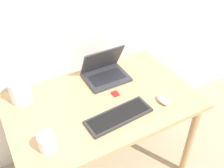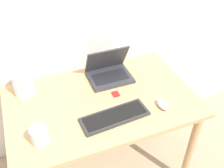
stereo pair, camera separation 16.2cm
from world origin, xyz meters
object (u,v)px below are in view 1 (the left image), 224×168
at_px(keyboard, 119,116).
at_px(mug, 47,142).
at_px(mp3_player, 115,94).
at_px(mouse, 163,100).
at_px(laptop, 105,71).
at_px(vase, 19,87).

height_order(keyboard, mug, mug).
xyz_separation_m(mp3_player, mug, (-0.51, -0.21, 0.05)).
relative_size(keyboard, mouse, 4.06).
bearing_deg(mug, laptop, 36.75).
relative_size(keyboard, mp3_player, 8.32).
bearing_deg(mp3_player, vase, 156.84).
distance_m(vase, mug, 0.44).
distance_m(mouse, mp3_player, 0.30).
distance_m(laptop, mouse, 0.45).
height_order(keyboard, mp3_player, keyboard).
height_order(laptop, mp3_player, laptop).
height_order(mp3_player, mug, mug).
height_order(laptop, mouse, laptop).
distance_m(laptop, mp3_player, 0.20).
height_order(keyboard, mouse, mouse).
bearing_deg(mp3_player, laptop, 82.25).
bearing_deg(mp3_player, keyboard, -113.77).
relative_size(vase, mp3_player, 4.52).
height_order(laptop, keyboard, laptop).
bearing_deg(mouse, laptop, 115.70).
bearing_deg(vase, mouse, -29.93).
bearing_deg(laptop, mouse, -64.30).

